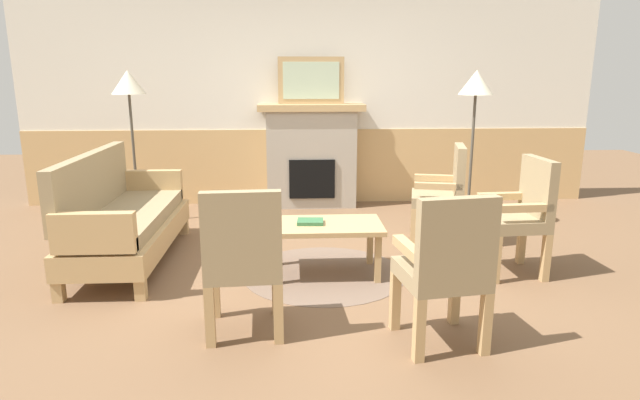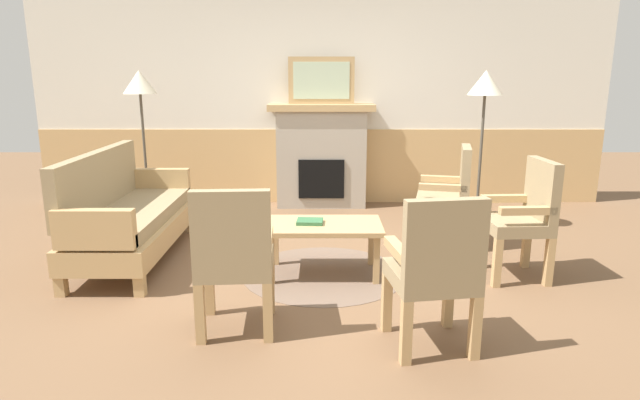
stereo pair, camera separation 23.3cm
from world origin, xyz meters
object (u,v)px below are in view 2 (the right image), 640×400
at_px(coffee_table, 322,230).
at_px(floor_lamp_by_chairs, 483,93).
at_px(couch, 127,217).
at_px(floor_lamp_by_couch, 138,92).
at_px(fireplace, 319,155).
at_px(armchair_near_fireplace, 448,192).
at_px(armchair_front_center, 434,266).
at_px(armchair_front_left, 232,254).
at_px(framed_picture, 319,80).
at_px(book_on_table, 308,222).
at_px(armchair_by_window_left, 522,214).

distance_m(coffee_table, floor_lamp_by_chairs, 2.38).
bearing_deg(couch, floor_lamp_by_couch, 100.59).
distance_m(fireplace, armchair_near_fireplace, 2.03).
bearing_deg(armchair_near_fireplace, floor_lamp_by_chairs, 52.07).
distance_m(couch, armchair_front_center, 2.92).
bearing_deg(armchair_front_left, framed_picture, 80.68).
relative_size(fireplace, framed_picture, 1.62).
xyz_separation_m(book_on_table, armchair_near_fireplace, (1.34, 0.76, 0.08)).
distance_m(framed_picture, armchair_by_window_left, 3.11).
bearing_deg(floor_lamp_by_couch, armchair_by_window_left, -25.78).
bearing_deg(book_on_table, floor_lamp_by_couch, 138.12).
xyz_separation_m(fireplace, armchair_by_window_left, (1.65, -2.43, -0.11)).
xyz_separation_m(armchair_front_center, floor_lamp_by_chairs, (1.01, 2.60, 0.91)).
distance_m(book_on_table, floor_lamp_by_couch, 2.72).
height_order(armchair_near_fireplace, armchair_by_window_left, same).
bearing_deg(floor_lamp_by_chairs, floor_lamp_by_couch, 174.28).
xyz_separation_m(coffee_table, armchair_near_fireplace, (1.22, 0.76, 0.15)).
relative_size(armchair_front_center, floor_lamp_by_couch, 0.58).
bearing_deg(framed_picture, armchair_front_center, -79.62).
distance_m(coffee_table, armchair_front_left, 1.20).
xyz_separation_m(coffee_table, armchair_front_left, (-0.57, -1.04, 0.15)).
height_order(fireplace, floor_lamp_by_chairs, floor_lamp_by_chairs).
bearing_deg(framed_picture, floor_lamp_by_chairs, -31.98).
xyz_separation_m(coffee_table, armchair_by_window_left, (1.63, -0.06, 0.15)).
distance_m(book_on_table, armchair_front_left, 1.15).
height_order(armchair_by_window_left, armchair_front_left, same).
distance_m(coffee_table, armchair_by_window_left, 1.64).
bearing_deg(floor_lamp_by_chairs, couch, -164.48).
bearing_deg(coffee_table, book_on_table, 176.65).
relative_size(framed_picture, armchair_near_fireplace, 0.82).
bearing_deg(armchair_front_center, floor_lamp_by_couch, 131.79).
relative_size(fireplace, armchair_front_left, 1.33).
relative_size(book_on_table, floor_lamp_by_chairs, 0.13).
height_order(framed_picture, armchair_front_left, framed_picture).
distance_m(armchair_by_window_left, floor_lamp_by_chairs, 1.66).
bearing_deg(armchair_front_center, couch, 145.52).
relative_size(couch, armchair_near_fireplace, 1.84).
relative_size(framed_picture, couch, 0.44).
bearing_deg(framed_picture, floor_lamp_by_couch, -161.08).
xyz_separation_m(armchair_near_fireplace, armchair_front_center, (-0.57, -2.04, 0.00)).
distance_m(armchair_near_fireplace, floor_lamp_by_chairs, 1.16).
bearing_deg(framed_picture, fireplace, -90.00).
relative_size(armchair_by_window_left, armchair_front_center, 1.00).
bearing_deg(book_on_table, floor_lamp_by_chairs, 36.63).
bearing_deg(framed_picture, book_on_table, -92.44).
relative_size(coffee_table, floor_lamp_by_chairs, 0.57).
height_order(coffee_table, armchair_by_window_left, armchair_by_window_left).
xyz_separation_m(couch, floor_lamp_by_chairs, (3.41, 0.95, 1.05)).
distance_m(armchair_near_fireplace, floor_lamp_by_couch, 3.47).
bearing_deg(fireplace, coffee_table, -89.67).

